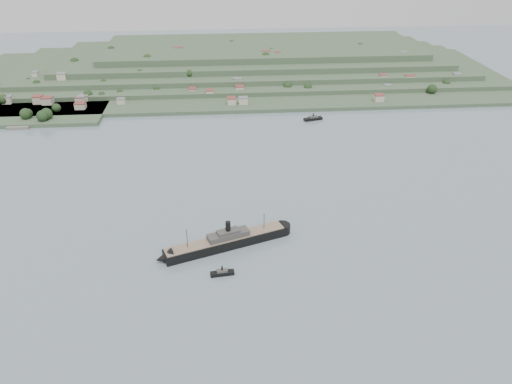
{
  "coord_description": "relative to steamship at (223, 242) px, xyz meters",
  "views": [
    {
      "loc": [
        -1.11,
        -289.89,
        190.3
      ],
      "look_at": [
        24.64,
        30.0,
        12.3
      ],
      "focal_mm": 35.0,
      "sensor_mm": 36.0,
      "label": 1
    }
  ],
  "objects": [
    {
      "name": "ground",
      "position": [
        1.22,
        20.96,
        -4.15
      ],
      "size": [
        1400.0,
        1400.0,
        0.0
      ],
      "primitive_type": "plane",
      "color": "slate",
      "rests_on": "ground"
    },
    {
      "name": "far_peninsula",
      "position": [
        29.13,
        414.06,
        7.73
      ],
      "size": [
        760.0,
        309.0,
        30.0
      ],
      "color": "#364C33",
      "rests_on": "ground"
    },
    {
      "name": "ferry_west",
      "position": [
        -189.98,
        245.96,
        -2.43
      ],
      "size": [
        19.76,
        9.66,
        7.14
      ],
      "color": "black",
      "rests_on": "ground"
    },
    {
      "name": "tugboat",
      "position": [
        -1.0,
        -28.5,
        -2.56
      ],
      "size": [
        14.81,
        5.49,
        6.51
      ],
      "color": "black",
      "rests_on": "ground"
    },
    {
      "name": "ferry_east",
      "position": [
        100.84,
        225.78,
        -2.33
      ],
      "size": [
        20.96,
        10.38,
        7.58
      ],
      "color": "black",
      "rests_on": "ground"
    },
    {
      "name": "steamship",
      "position": [
        0.0,
        0.0,
        0.0
      ],
      "size": [
        90.29,
        40.31,
        22.47
      ],
      "color": "black",
      "rests_on": "ground"
    }
  ]
}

